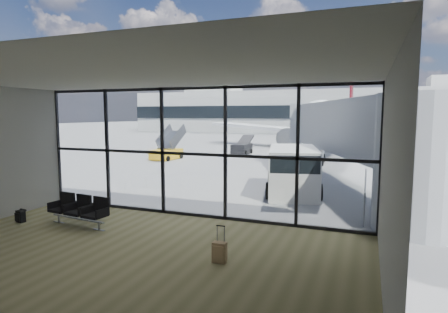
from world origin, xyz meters
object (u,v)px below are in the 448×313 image
Objects in this scene: backpack at (20,216)px; service_van at (293,170)px; suitcase at (219,252)px; airliner at (341,122)px; mobile_stairs at (167,153)px; seating_row at (80,209)px; belt_loader at (242,148)px.

backpack is 0.09× the size of service_van.
airliner is (0.44, 33.89, 2.49)m from suitcase.
mobile_stairs reaches higher than service_van.
seating_row is 2.44× the size of suitcase.
service_van is (5.43, 7.43, 0.51)m from seating_row.
belt_loader is at bearing 99.86° from backpack.
seating_row is 5.02× the size of backpack.
suitcase is 24.90m from belt_loader.
mobile_stairs is (-6.33, 16.64, -0.01)m from seating_row.
belt_loader is at bearing 105.50° from suitcase.
seating_row is 33.20m from airliner.
airliner reaches higher than suitcase.
seating_row is at bearing 165.00° from suitcase.
seating_row is at bearing -138.75° from service_van.
suitcase is at bearing -103.31° from service_van.
backpack is at bearing -91.48° from belt_loader.
mobile_stairs is at bearing 117.15° from seating_row.
service_van is at bearing -65.10° from belt_loader.
mobile_stairs is at bearing 114.04° from backpack.
service_van reaches higher than suitcase.
seating_row is 2.16m from backpack.
seating_row is 22.62m from belt_loader.
airliner is 6.95× the size of service_van.
airliner reaches higher than belt_loader.
suitcase is 0.28× the size of mobile_stairs.
suitcase is at bearing -74.18° from belt_loader.
seating_row is 0.44× the size of service_van.
airliner is 12.91m from belt_loader.
mobile_stairs is at bearing -125.92° from airliner.
belt_loader is (-7.30, 23.81, 0.27)m from suitcase.
seating_row is at bearing -86.21° from belt_loader.
service_van is 1.56× the size of mobile_stairs.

